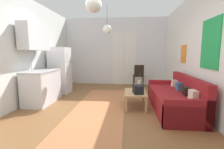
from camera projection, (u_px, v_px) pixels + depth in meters
name	position (u px, v px, depth m)	size (l,w,h in m)	color
ground_plane	(103.00, 117.00, 3.60)	(4.94, 7.89, 0.10)	brown
wall_back	(116.00, 52.00, 7.04)	(4.54, 0.13, 2.88)	silver
wall_right	(212.00, 50.00, 3.19)	(0.12, 7.49, 2.88)	white
wall_left	(5.00, 50.00, 3.61)	(0.12, 7.49, 2.88)	silver
area_rug	(100.00, 107.00, 4.08)	(1.26, 3.76, 0.01)	#B26B42
couch	(176.00, 99.00, 3.86)	(0.87, 2.13, 0.83)	maroon
coffee_table	(135.00, 94.00, 4.09)	(0.54, 0.88, 0.40)	tan
bamboo_vase	(140.00, 85.00, 4.35)	(0.09, 0.09, 0.46)	beige
handbag	(138.00, 89.00, 3.88)	(0.26, 0.33, 0.32)	black
refrigerator	(60.00, 70.00, 5.52)	(0.65, 0.61, 1.57)	white
kitchen_counter	(40.00, 74.00, 4.38)	(0.62, 1.18, 2.14)	silver
accent_chair	(139.00, 75.00, 6.48)	(0.44, 0.42, 0.91)	black
pendant_lamp_near	(94.00, 4.00, 2.70)	(0.28, 0.28, 0.82)	black
pendant_lamp_far	(107.00, 29.00, 5.23)	(0.30, 0.30, 0.88)	black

